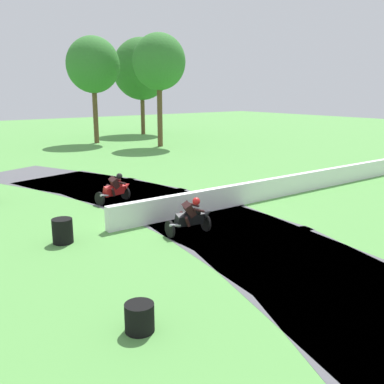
{
  "coord_description": "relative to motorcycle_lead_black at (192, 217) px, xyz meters",
  "views": [
    {
      "loc": [
        -10.03,
        -13.11,
        4.82
      ],
      "look_at": [
        -0.0,
        0.02,
        0.9
      ],
      "focal_mm": 40.57,
      "sensor_mm": 36.0,
      "label": 1
    }
  ],
  "objects": [
    {
      "name": "motorcycle_lead_black",
      "position": [
        0.0,
        0.0,
        0.0
      ],
      "size": [
        1.7,
        0.94,
        1.43
      ],
      "color": "black",
      "rests_on": "ground"
    },
    {
      "name": "tire_stack_near",
      "position": [
        -4.51,
        -4.16,
        -0.33
      ],
      "size": [
        0.61,
        0.61,
        0.6
      ],
      "color": "black",
      "rests_on": "ground"
    },
    {
      "name": "tree_far_right",
      "position": [
        16.4,
        30.37,
        6.3
      ],
      "size": [
        6.2,
        6.2,
        10.2
      ],
      "color": "brown",
      "rests_on": "ground"
    },
    {
      "name": "tree_mid_rise",
      "position": [
        8.77,
        25.97,
        6.28
      ],
      "size": [
        4.7,
        4.7,
        9.42
      ],
      "color": "brown",
      "rests_on": "ground"
    },
    {
      "name": "tree_behind_barrier",
      "position": [
        12.11,
        20.4,
        6.39
      ],
      "size": [
        4.43,
        4.43,
        9.4
      ],
      "color": "brown",
      "rests_on": "ground"
    },
    {
      "name": "tire_stack_mid_a",
      "position": [
        -3.78,
        1.88,
        -0.23
      ],
      "size": [
        0.65,
        0.65,
        0.8
      ],
      "color": "black",
      "rests_on": "ground"
    },
    {
      "name": "motorcycle_chase_red",
      "position": [
        -0.01,
        5.44,
        -0.01
      ],
      "size": [
        1.71,
        1.04,
        1.42
      ],
      "color": "black",
      "rests_on": "ground"
    },
    {
      "name": "safety_barrier",
      "position": [
        6.84,
        1.88,
        -0.18
      ],
      "size": [
        18.01,
        0.54,
        0.9
      ],
      "primitive_type": "cube",
      "rotation": [
        0.0,
        0.0,
        -1.58
      ],
      "color": "white",
      "rests_on": "ground"
    },
    {
      "name": "track_asphalt",
      "position": [
        0.6,
        1.97,
        -0.63
      ],
      "size": [
        8.65,
        30.14,
        0.01
      ],
      "color": "#515156",
      "rests_on": "ground"
    },
    {
      "name": "ground_plane",
      "position": [
        1.52,
        1.96,
        -0.63
      ],
      "size": [
        120.0,
        120.0,
        0.0
      ],
      "primitive_type": "plane",
      "color": "#569947"
    }
  ]
}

